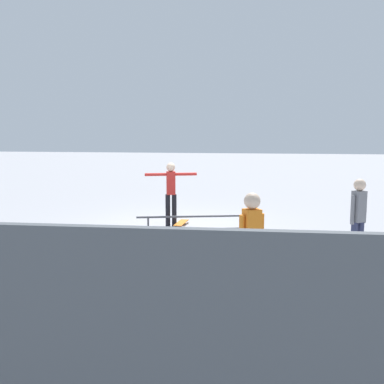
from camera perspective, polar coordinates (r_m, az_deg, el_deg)
ground_plane at (r=11.83m, az=-1.80°, el=-4.30°), size 60.00×60.00×0.00m
grind_rail at (r=11.56m, az=0.30°, el=-3.80°), size 2.94×0.84×0.36m
skate_ledge at (r=9.91m, az=-20.27°, el=-6.54°), size 1.81×0.64×0.25m
skater_main at (r=11.85m, az=-2.53°, el=0.29°), size 1.27×0.39×1.60m
skateboard_main at (r=12.04m, az=-1.30°, el=-3.71°), size 0.32×0.82×0.09m
bystander_orange_shirt at (r=6.58m, az=7.10°, el=-6.23°), size 0.36×0.27×1.64m
bystander_grey_shirt at (r=9.13m, az=19.22°, el=-2.79°), size 0.34×0.27×1.58m
loose_skateboard_black at (r=9.73m, az=10.98°, el=-6.75°), size 0.82×0.36×0.09m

